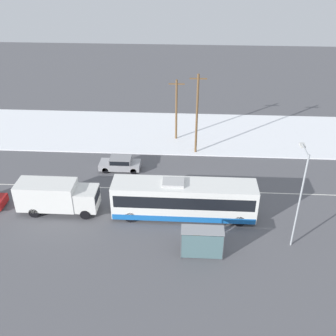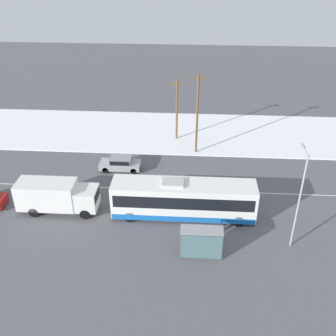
% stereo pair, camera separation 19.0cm
% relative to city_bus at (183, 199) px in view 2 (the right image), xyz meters
% --- Properties ---
extents(ground_plane, '(120.00, 120.00, 0.00)m').
position_rel_city_bus_xyz_m(ground_plane, '(0.98, 3.96, -1.71)').
color(ground_plane, '#56565B').
extents(snow_lot, '(80.00, 11.91, 0.12)m').
position_rel_city_bus_xyz_m(snow_lot, '(0.98, 16.90, -1.65)').
color(snow_lot, white).
rests_on(snow_lot, ground_plane).
extents(lane_marking_center, '(60.00, 0.12, 0.00)m').
position_rel_city_bus_xyz_m(lane_marking_center, '(0.98, 3.96, -1.70)').
color(lane_marking_center, silver).
rests_on(lane_marking_center, ground_plane).
extents(city_bus, '(12.19, 2.57, 3.49)m').
position_rel_city_bus_xyz_m(city_bus, '(0.00, 0.00, 0.00)').
color(city_bus, white).
rests_on(city_bus, ground_plane).
extents(box_truck, '(6.97, 2.30, 2.87)m').
position_rel_city_bus_xyz_m(box_truck, '(-11.12, 0.04, -0.11)').
color(box_truck, silver).
rests_on(box_truck, ground_plane).
extents(sedan_car, '(4.22, 1.80, 1.44)m').
position_rel_city_bus_xyz_m(sedan_car, '(-6.77, 7.50, -0.92)').
color(sedan_car, '#9E9EA3').
rests_on(sedan_car, ground_plane).
extents(pedestrian_at_stop, '(0.61, 0.27, 1.70)m').
position_rel_city_bus_xyz_m(pedestrian_at_stop, '(1.03, -3.89, -0.66)').
color(pedestrian_at_stop, '#23232D').
rests_on(pedestrian_at_stop, ground_plane).
extents(bus_shelter, '(3.19, 1.20, 2.40)m').
position_rel_city_bus_xyz_m(bus_shelter, '(1.49, -5.08, -0.02)').
color(bus_shelter, gray).
rests_on(bus_shelter, ground_plane).
extents(streetlamp, '(0.36, 2.21, 8.11)m').
position_rel_city_bus_xyz_m(streetlamp, '(8.56, -2.94, 3.30)').
color(streetlamp, '#9EA3A8').
rests_on(streetlamp, ground_plane).
extents(utility_pole_roadside, '(1.80, 0.24, 9.06)m').
position_rel_city_bus_xyz_m(utility_pole_roadside, '(1.05, 11.73, 3.01)').
color(utility_pole_roadside, brown).
rests_on(utility_pole_roadside, ground_plane).
extents(utility_pole_snowlot, '(1.80, 0.24, 7.35)m').
position_rel_city_bus_xyz_m(utility_pole_snowlot, '(-1.28, 15.06, 2.16)').
color(utility_pole_snowlot, brown).
rests_on(utility_pole_snowlot, ground_plane).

